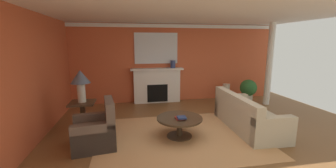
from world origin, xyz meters
name	(u,v)px	position (x,y,z in m)	size (l,w,h in m)	color
ground_plane	(199,136)	(0.00, 0.00, 0.00)	(8.87, 8.87, 0.00)	brown
wall_fireplace	(171,63)	(0.00, 3.17, 1.35)	(7.43, 0.12, 2.70)	#C65633
wall_window	(29,79)	(-3.47, 0.30, 1.35)	(0.12, 6.82, 2.70)	#C65633
ceiling_panel	(198,11)	(0.00, 0.30, 2.73)	(7.43, 6.82, 0.06)	white
crown_moulding	(172,26)	(0.00, 3.09, 2.62)	(7.43, 0.08, 0.12)	white
area_rug	(179,136)	(-0.45, 0.03, 0.01)	(3.55, 2.76, 0.01)	tan
fireplace	(157,86)	(-0.55, 2.96, 0.57)	(1.80, 0.35, 1.20)	white
mantel_mirror	(156,48)	(-0.55, 3.08, 1.87)	(1.48, 0.04, 1.04)	silver
sofa	(247,117)	(1.26, 0.20, 0.30)	(0.96, 2.12, 0.85)	#BCB299
armchair_near_window	(96,132)	(-2.20, -0.11, 0.31)	(0.90, 0.90, 0.95)	brown
coffee_table	(180,122)	(-0.45, 0.03, 0.34)	(1.00, 1.00, 0.45)	#3D2D1E
side_table	(83,114)	(-2.61, 0.80, 0.40)	(0.56, 0.56, 0.70)	#3D2D1E
table_lamp	(80,80)	(-2.61, 0.80, 1.22)	(0.44, 0.44, 0.75)	beige
vase_mantel_right	(173,64)	(0.00, 2.91, 1.33)	(0.17, 0.17, 0.26)	navy
vase_tall_corner	(226,93)	(1.89, 2.66, 0.31)	(0.25, 0.25, 0.62)	beige
book_red_cover	(180,118)	(-0.47, -0.06, 0.47)	(0.19, 0.18, 0.03)	maroon
book_art_folio	(182,118)	(-0.45, -0.12, 0.50)	(0.18, 0.18, 0.04)	navy
potted_plant	(248,89)	(2.49, 2.22, 0.49)	(0.56, 0.56, 0.83)	#BCB29E
column_white	(269,65)	(3.07, 2.03, 1.35)	(0.20, 0.20, 2.70)	white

